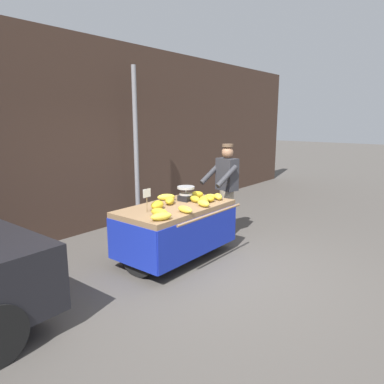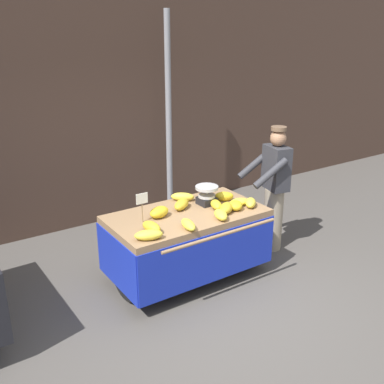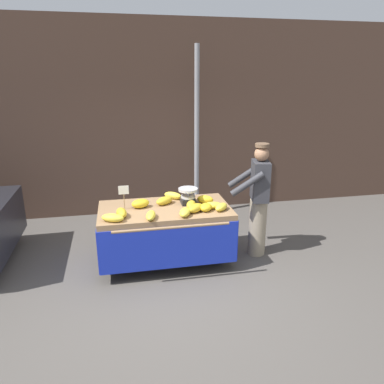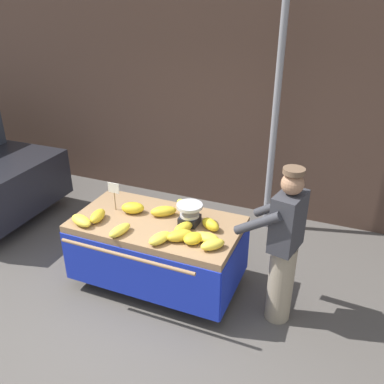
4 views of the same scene
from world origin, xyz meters
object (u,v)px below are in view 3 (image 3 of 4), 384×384
object	(u,v)px
banana_bunch_4	(191,205)
banana_bunch_10	(185,212)
price_sign	(124,192)
banana_bunch_2	(206,207)
banana_bunch_0	(221,207)
banana_bunch_9	(195,208)
banana_bunch_1	(205,199)
vendor_person	(258,200)
banana_bunch_6	(140,203)
banana_bunch_11	(173,195)
weighing_scale	(188,196)
banana_bunch_8	(151,215)
banana_bunch_7	(165,201)
banana_bunch_5	(113,218)
banana_bunch_12	(212,205)
street_pole	(197,135)
banana_bunch_3	(121,213)
banana_cart	(165,223)

from	to	relation	value
banana_bunch_4	banana_bunch_10	size ratio (longest dim) A/B	0.89
price_sign	banana_bunch_2	xyz separation A→B (m)	(1.09, -0.29, -0.19)
banana_bunch_0	banana_bunch_9	size ratio (longest dim) A/B	0.92
banana_bunch_1	vendor_person	bearing A→B (deg)	-5.15
banana_bunch_6	banana_bunch_11	size ratio (longest dim) A/B	0.88
weighing_scale	banana_bunch_8	world-z (taller)	weighing_scale
banana_bunch_2	banana_bunch_1	bearing A→B (deg)	77.81
banana_bunch_9	vendor_person	bearing A→B (deg)	13.96
banana_bunch_7	banana_bunch_11	bearing A→B (deg)	54.48
banana_bunch_0	banana_bunch_1	bearing A→B (deg)	113.76
weighing_scale	banana_bunch_11	distance (m)	0.33
banana_bunch_10	banana_bunch_11	size ratio (longest dim) A/B	0.93
banana_bunch_11	banana_bunch_10	bearing A→B (deg)	-85.98
banana_bunch_5	banana_bunch_12	bearing A→B (deg)	8.93
weighing_scale	banana_bunch_12	bearing A→B (deg)	-40.97
banana_bunch_10	banana_bunch_8	bearing A→B (deg)	-177.57
street_pole	banana_bunch_2	world-z (taller)	street_pole
price_sign	banana_bunch_8	world-z (taller)	price_sign
banana_bunch_3	banana_bunch_4	distance (m)	0.97
banana_bunch_5	banana_bunch_7	world-z (taller)	banana_bunch_7
banana_bunch_12	banana_cart	bearing A→B (deg)	166.16
street_pole	banana_cart	bearing A→B (deg)	-115.28
banana_bunch_0	banana_bunch_12	world-z (taller)	banana_bunch_0
street_pole	banana_bunch_5	size ratio (longest dim) A/B	10.74
banana_bunch_2	banana_bunch_12	world-z (taller)	banana_bunch_2
weighing_scale	banana_bunch_6	bearing A→B (deg)	-177.67
weighing_scale	banana_bunch_1	size ratio (longest dim) A/B	1.17
banana_bunch_4	banana_bunch_10	xyz separation A→B (m)	(-0.14, -0.27, -0.00)
banana_bunch_5	banana_bunch_8	bearing A→B (deg)	-0.33
banana_bunch_1	banana_bunch_10	size ratio (longest dim) A/B	0.89
street_pole	banana_bunch_1	size ratio (longest dim) A/B	13.15
banana_bunch_3	banana_bunch_4	xyz separation A→B (m)	(0.96, 0.15, -0.01)
weighing_scale	banana_bunch_4	world-z (taller)	weighing_scale
banana_bunch_8	vendor_person	bearing A→B (deg)	13.18
street_pole	banana_bunch_2	size ratio (longest dim) A/B	15.29
price_sign	banana_bunch_8	xyz separation A→B (m)	(0.32, -0.43, -0.20)
banana_bunch_2	banana_bunch_11	size ratio (longest dim) A/B	0.71
banana_bunch_2	banana_bunch_3	bearing A→B (deg)	179.58
banana_bunch_0	banana_bunch_7	xyz separation A→B (m)	(-0.73, 0.40, 0.01)
weighing_scale	banana_bunch_4	bearing A→B (deg)	-87.53
banana_bunch_0	banana_bunch_1	xyz separation A→B (m)	(-0.15, 0.33, 0.01)
banana_bunch_0	banana_bunch_10	bearing A→B (deg)	-169.64
banana_bunch_4	price_sign	bearing A→B (deg)	171.38
banana_cart	banana_bunch_2	bearing A→B (deg)	-24.14
banana_cart	weighing_scale	distance (m)	0.50
banana_bunch_3	banana_bunch_12	bearing A→B (deg)	3.26
weighing_scale	vendor_person	xyz separation A→B (m)	(1.04, -0.09, -0.10)
banana_bunch_5	banana_bunch_7	size ratio (longest dim) A/B	1.01
banana_bunch_1	banana_bunch_11	distance (m)	0.52
weighing_scale	banana_bunch_9	xyz separation A→B (m)	(0.04, -0.34, -0.06)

